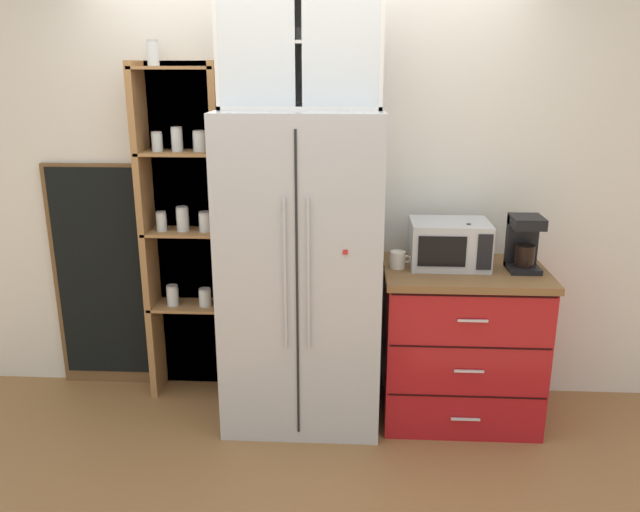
# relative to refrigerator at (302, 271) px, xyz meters

# --- Properties ---
(ground_plane) EXTENTS (10.74, 10.74, 0.00)m
(ground_plane) POSITION_rel_refrigerator_xyz_m (-0.00, -0.01, -0.90)
(ground_plane) COLOR olive
(wall_back_cream) EXTENTS (5.04, 0.10, 2.55)m
(wall_back_cream) POSITION_rel_refrigerator_xyz_m (-0.00, 0.39, 0.37)
(wall_back_cream) COLOR silver
(wall_back_cream) RESTS_ON ground
(refrigerator) EXTENTS (0.88, 0.70, 1.80)m
(refrigerator) POSITION_rel_refrigerator_xyz_m (0.00, 0.00, 0.00)
(refrigerator) COLOR #B7BABF
(refrigerator) RESTS_ON ground
(pantry_shelf_column) EXTENTS (0.54, 0.27, 2.16)m
(pantry_shelf_column) POSITION_rel_refrigerator_xyz_m (-0.73, 0.28, 0.17)
(pantry_shelf_column) COLOR brown
(pantry_shelf_column) RESTS_ON ground
(counter_cabinet) EXTENTS (0.91, 0.65, 0.92)m
(counter_cabinet) POSITION_rel_refrigerator_xyz_m (0.92, 0.03, -0.44)
(counter_cabinet) COLOR #A8161C
(counter_cabinet) RESTS_ON ground
(microwave) EXTENTS (0.44, 0.33, 0.26)m
(microwave) POSITION_rel_refrigerator_xyz_m (0.83, 0.08, 0.15)
(microwave) COLOR #B7BABF
(microwave) RESTS_ON counter_cabinet
(coffee_maker) EXTENTS (0.17, 0.20, 0.31)m
(coffee_maker) POSITION_rel_refrigerator_xyz_m (1.24, 0.04, 0.18)
(coffee_maker) COLOR black
(coffee_maker) RESTS_ON counter_cabinet
(mug_charcoal) EXTENTS (0.12, 0.08, 0.08)m
(mug_charcoal) POSITION_rel_refrigerator_xyz_m (0.92, 0.06, 0.06)
(mug_charcoal) COLOR #2D2D33
(mug_charcoal) RESTS_ON counter_cabinet
(mug_cream) EXTENTS (0.12, 0.09, 0.10)m
(mug_cream) POSITION_rel_refrigerator_xyz_m (0.54, 0.02, 0.07)
(mug_cream) COLOR silver
(mug_cream) RESTS_ON counter_cabinet
(bottle_clear) EXTENTS (0.06, 0.06, 0.26)m
(bottle_clear) POSITION_rel_refrigerator_xyz_m (0.92, 0.02, 0.14)
(bottle_clear) COLOR silver
(bottle_clear) RESTS_ON counter_cabinet
(bottle_amber) EXTENTS (0.07, 0.07, 0.24)m
(bottle_amber) POSITION_rel_refrigerator_xyz_m (0.92, 0.04, 0.13)
(bottle_amber) COLOR brown
(bottle_amber) RESTS_ON counter_cabinet
(upper_cabinet) EXTENTS (0.85, 0.32, 0.67)m
(upper_cabinet) POSITION_rel_refrigerator_xyz_m (-0.00, 0.05, 1.23)
(upper_cabinet) COLOR silver
(upper_cabinet) RESTS_ON refrigerator
(chalkboard_menu) EXTENTS (0.60, 0.04, 1.46)m
(chalkboard_menu) POSITION_rel_refrigerator_xyz_m (-1.32, 0.32, -0.17)
(chalkboard_menu) COLOR brown
(chalkboard_menu) RESTS_ON ground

